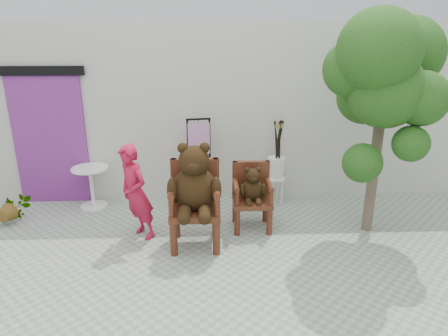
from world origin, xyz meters
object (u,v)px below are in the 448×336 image
display_stand (199,173)px  tree (383,75)px  chair_small (252,191)px  stool_bucket (276,167)px  person (136,193)px  cafe_table (91,182)px  chair_big (195,189)px

display_stand → tree: tree is taller
chair_small → stool_bucket: 1.06m
person → chair_small: bearing=55.6°
person → tree: (3.32, 0.03, 1.60)m
person → cafe_table: size_ratio=2.00×
chair_small → person: 1.69m
chair_big → person: (-0.82, 0.22, -0.13)m
chair_small → cafe_table: size_ratio=1.41×
chair_big → chair_small: chair_big is taller
cafe_table → tree: bearing=-14.6°
cafe_table → person: bearing=-50.3°
cafe_table → stool_bucket: stool_bucket is taller
chair_big → tree: 2.90m
cafe_table → chair_small: bearing=-18.3°
chair_small → stool_bucket: (0.52, 0.93, 0.05)m
tree → chair_small: bearing=171.3°
cafe_table → stool_bucket: (3.12, 0.06, 0.20)m
tree → cafe_table: bearing=165.4°
tree → person: bearing=-179.5°
chair_big → person: bearing=164.9°
cafe_table → chair_big: bearing=-37.6°
display_stand → chair_small: bearing=-56.9°
stool_bucket → tree: 2.34m
chair_big → display_stand: (0.04, 1.37, -0.25)m
person → display_stand: display_stand is taller
chair_big → cafe_table: (-1.77, 1.36, -0.39)m
chair_small → tree: bearing=-8.7°
chair_small → display_stand: display_stand is taller
display_stand → stool_bucket: 1.31m
stool_bucket → tree: bearing=-45.9°
display_stand → person: bearing=-136.1°
chair_big → cafe_table: chair_big is taller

